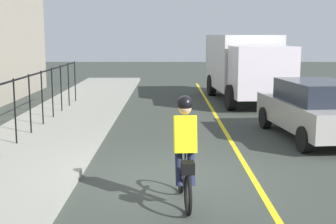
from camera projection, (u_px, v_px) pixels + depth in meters
ground_plane at (172, 176)px, 9.29m from camera, size 80.00×80.00×0.00m
lane_line_centre at (252, 176)px, 9.29m from camera, size 36.00×0.12×0.01m
sidewalk at (1, 173)px, 9.27m from camera, size 40.00×3.20×0.15m
cyclist_lead at (185, 151)px, 7.59m from camera, size 1.71×0.39×1.83m
patrol_sedan at (315, 109)px, 12.54m from camera, size 4.57×2.31×1.58m
box_truck_background at (245, 64)px, 19.73m from camera, size 6.86×2.92×2.78m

